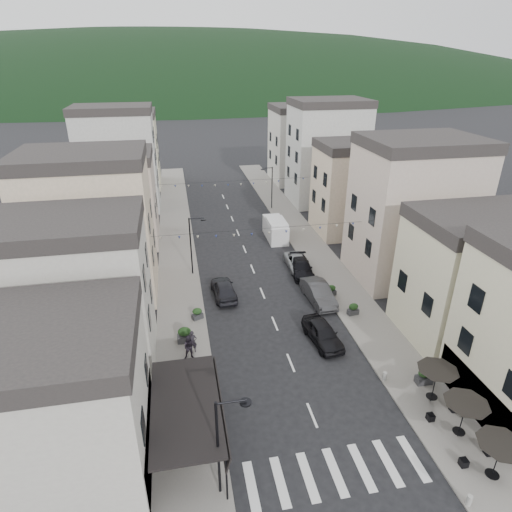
# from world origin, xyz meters

# --- Properties ---
(ground) EXTENTS (700.00, 700.00, 0.00)m
(ground) POSITION_xyz_m (0.00, 0.00, 0.00)
(ground) COLOR black
(ground) RESTS_ON ground
(sidewalk_left) EXTENTS (4.00, 76.00, 0.12)m
(sidewalk_left) POSITION_xyz_m (-7.50, 32.00, 0.06)
(sidewalk_left) COLOR slate
(sidewalk_left) RESTS_ON ground
(sidewalk_right) EXTENTS (4.00, 76.00, 0.12)m
(sidewalk_right) POSITION_xyz_m (7.50, 32.00, 0.06)
(sidewalk_right) COLOR slate
(sidewalk_right) RESTS_ON ground
(hill_backdrop) EXTENTS (640.00, 360.00, 70.00)m
(hill_backdrop) POSITION_xyz_m (0.00, 300.00, 0.00)
(hill_backdrop) COLOR black
(hill_backdrop) RESTS_ON ground
(boutique_building) EXTENTS (12.00, 8.00, 8.00)m
(boutique_building) POSITION_xyz_m (-15.50, 5.00, 4.00)
(boutique_building) COLOR #B3AEA4
(boutique_building) RESTS_ON ground
(boutique_awning) EXTENTS (3.77, 7.50, 3.28)m
(boutique_awning) POSITION_xyz_m (-7.25, 5.00, 3.11)
(boutique_awning) COLOR black
(boutique_awning) RESTS_ON ground
(buildings_row_left) EXTENTS (10.20, 54.16, 14.00)m
(buildings_row_left) POSITION_xyz_m (-14.50, 37.75, 6.12)
(buildings_row_left) COLOR #B3AEA4
(buildings_row_left) RESTS_ON ground
(buildings_row_right) EXTENTS (10.20, 54.16, 14.50)m
(buildings_row_right) POSITION_xyz_m (14.50, 36.59, 6.32)
(buildings_row_right) COLOR beige
(buildings_row_right) RESTS_ON ground
(cafe_terrace) EXTENTS (2.50, 8.10, 2.53)m
(cafe_terrace) POSITION_xyz_m (7.70, 2.80, 2.36)
(cafe_terrace) COLOR black
(cafe_terrace) RESTS_ON ground
(streetlamp_left_near) EXTENTS (1.70, 0.56, 6.00)m
(streetlamp_left_near) POSITION_xyz_m (-5.82, 2.00, 3.70)
(streetlamp_left_near) COLOR black
(streetlamp_left_near) RESTS_ON ground
(streetlamp_left_far) EXTENTS (1.70, 0.56, 6.00)m
(streetlamp_left_far) POSITION_xyz_m (-5.82, 26.00, 3.70)
(streetlamp_left_far) COLOR black
(streetlamp_left_far) RESTS_ON ground
(streetlamp_right_far) EXTENTS (1.70, 0.56, 6.00)m
(streetlamp_right_far) POSITION_xyz_m (5.82, 44.00, 3.70)
(streetlamp_right_far) COLOR black
(streetlamp_right_far) RESTS_ON ground
(bollards) EXTENTS (11.66, 10.26, 0.60)m
(bollards) POSITION_xyz_m (0.00, 5.50, 0.42)
(bollards) COLOR gray
(bollards) RESTS_ON ground
(bunting_near) EXTENTS (19.00, 0.28, 0.62)m
(bunting_near) POSITION_xyz_m (0.00, 22.00, 5.65)
(bunting_near) COLOR black
(bunting_near) RESTS_ON ground
(bunting_far) EXTENTS (19.00, 0.28, 0.62)m
(bunting_far) POSITION_xyz_m (0.00, 38.00, 5.65)
(bunting_far) COLOR black
(bunting_far) RESTS_ON ground
(parked_car_a) EXTENTS (2.44, 4.85, 1.59)m
(parked_car_a) POSITION_xyz_m (3.01, 12.94, 0.79)
(parked_car_a) COLOR black
(parked_car_a) RESTS_ON ground
(parked_car_b) EXTENTS (2.09, 5.17, 1.67)m
(parked_car_b) POSITION_xyz_m (4.60, 18.71, 0.84)
(parked_car_b) COLOR #2F2F31
(parked_car_b) RESTS_ON ground
(parked_car_c) EXTENTS (2.29, 4.74, 1.30)m
(parked_car_c) POSITION_xyz_m (4.60, 25.36, 0.65)
(parked_car_c) COLOR gray
(parked_car_c) RESTS_ON ground
(parked_car_d) EXTENTS (2.50, 5.08, 1.42)m
(parked_car_d) POSITION_xyz_m (4.60, 23.99, 0.71)
(parked_car_d) COLOR black
(parked_car_d) RESTS_ON ground
(parked_car_e) EXTENTS (2.20, 4.84, 1.61)m
(parked_car_e) POSITION_xyz_m (-3.55, 21.07, 0.81)
(parked_car_e) COLOR black
(parked_car_e) RESTS_ON ground
(delivery_van) EXTENTS (2.11, 5.26, 2.51)m
(delivery_van) POSITION_xyz_m (4.14, 33.36, 1.23)
(delivery_van) COLOR silver
(delivery_van) RESTS_ON ground
(pedestrian_a) EXTENTS (0.66, 0.45, 1.76)m
(pedestrian_a) POSITION_xyz_m (-6.77, 13.45, 1.00)
(pedestrian_a) COLOR black
(pedestrian_a) RESTS_ON sidewalk_left
(pedestrian_b) EXTENTS (0.96, 0.75, 1.94)m
(pedestrian_b) POSITION_xyz_m (-7.00, 12.70, 1.09)
(pedestrian_b) COLOR #26202A
(pedestrian_b) RESTS_ON sidewalk_left
(planter_la) EXTENTS (1.14, 0.64, 1.28)m
(planter_la) POSITION_xyz_m (-7.32, 14.79, 0.74)
(planter_la) COLOR #333336
(planter_la) RESTS_ON sidewalk_left
(planter_lb) EXTENTS (1.02, 0.81, 1.01)m
(planter_lb) POSITION_xyz_m (-6.17, 17.75, 0.61)
(planter_lb) COLOR #2A2A2C
(planter_lb) RESTS_ON sidewalk_left
(planter_ra) EXTENTS (1.08, 0.60, 1.21)m
(planter_ra) POSITION_xyz_m (8.12, 7.20, 0.71)
(planter_ra) COLOR #2E2E30
(planter_ra) RESTS_ON sidewalk_right
(planter_rb) EXTENTS (0.98, 0.62, 1.03)m
(planter_rb) POSITION_xyz_m (6.74, 15.95, 0.62)
(planter_rb) COLOR #313134
(planter_rb) RESTS_ON sidewalk_right
(planter_rc) EXTENTS (1.00, 0.68, 1.02)m
(planter_rc) POSITION_xyz_m (6.00, 19.29, 0.62)
(planter_rc) COLOR #2A2A2D
(planter_rc) RESTS_ON sidewalk_right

